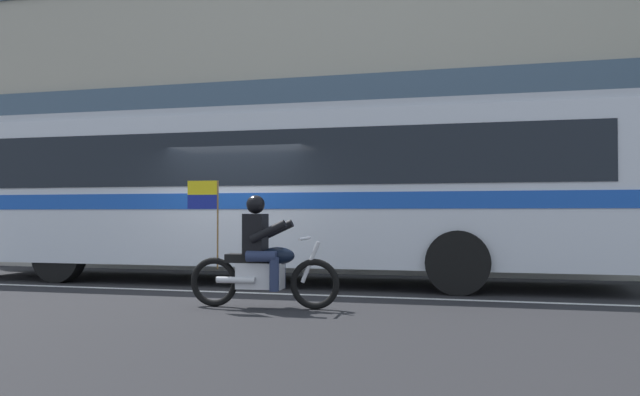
% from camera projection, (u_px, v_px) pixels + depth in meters
% --- Properties ---
extents(ground_plane, '(60.00, 60.00, 0.00)m').
position_uv_depth(ground_plane, '(235.00, 288.00, 11.81)').
color(ground_plane, black).
extents(sidewalk_curb, '(28.00, 3.80, 0.15)m').
position_uv_depth(sidewalk_curb, '(315.00, 263.00, 16.73)').
color(sidewalk_curb, '#B7B2A8').
rests_on(sidewalk_curb, ground_plane).
extents(lane_center_stripe, '(26.60, 0.14, 0.01)m').
position_uv_depth(lane_center_stripe, '(221.00, 292.00, 11.24)').
color(lane_center_stripe, silver).
rests_on(lane_center_stripe, ground_plane).
extents(office_building_facade, '(28.00, 0.89, 12.69)m').
position_uv_depth(office_building_facade, '(337.00, 36.00, 19.08)').
color(office_building_facade, gray).
rests_on(office_building_facade, ground_plane).
extents(transit_bus, '(12.83, 2.81, 3.22)m').
position_uv_depth(transit_bus, '(276.00, 184.00, 12.92)').
color(transit_bus, silver).
rests_on(transit_bus, ground_plane).
extents(motorcycle_with_rider, '(2.19, 0.64, 1.78)m').
position_uv_depth(motorcycle_with_rider, '(262.00, 260.00, 9.34)').
color(motorcycle_with_rider, black).
rests_on(motorcycle_with_rider, ground_plane).
extents(fire_hydrant, '(0.22, 0.30, 0.75)m').
position_uv_depth(fire_hydrant, '(254.00, 248.00, 15.67)').
color(fire_hydrant, '#4C8C3F').
rests_on(fire_hydrant, sidewalk_curb).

